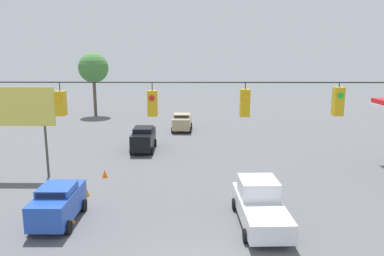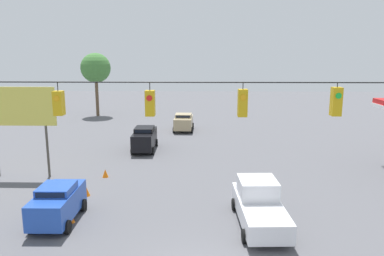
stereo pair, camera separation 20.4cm
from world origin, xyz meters
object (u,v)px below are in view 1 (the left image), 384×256
object	(u,v)px
overhead_signal_span	(201,147)
traffic_cone_second	(86,192)
sedan_black_withflow_far	(143,138)
traffic_cone_third	(105,173)
traffic_cone_nearest	(71,218)
roadside_billboard	(17,111)
sedan_tan_withflow_deep	(182,122)
sedan_blue_parked_shoulder	(58,203)
tree_horizon_left	(93,68)
pickup_truck_white_crossing_near	(260,204)

from	to	relation	value
overhead_signal_span	traffic_cone_second	bearing A→B (deg)	-50.03
sedan_black_withflow_far	traffic_cone_third	size ratio (longest dim) A/B	8.15
traffic_cone_nearest	roadside_billboard	distance (m)	9.94
sedan_tan_withflow_deep	traffic_cone_third	distance (m)	16.40
sedan_blue_parked_shoulder	overhead_signal_span	bearing A→B (deg)	147.18
sedan_blue_parked_shoulder	tree_horizon_left	xyz separation A→B (m)	(6.75, -32.12, 5.34)
overhead_signal_span	pickup_truck_white_crossing_near	size ratio (longest dim) A/B	3.38
sedan_tan_withflow_deep	traffic_cone_nearest	distance (m)	23.14
sedan_blue_parked_shoulder	pickup_truck_white_crossing_near	bearing A→B (deg)	-179.95
sedan_black_withflow_far	traffic_cone_nearest	size ratio (longest dim) A/B	8.15
roadside_billboard	overhead_signal_span	bearing A→B (deg)	136.47
traffic_cone_nearest	roadside_billboard	xyz separation A→B (m)	(5.62, -7.01, 4.25)
overhead_signal_span	roadside_billboard	distance (m)	16.58
sedan_tan_withflow_deep	traffic_cone_second	world-z (taller)	sedan_tan_withflow_deep
traffic_cone_nearest	traffic_cone_second	world-z (taller)	same
sedan_black_withflow_far	sedan_tan_withflow_deep	distance (m)	8.91
overhead_signal_span	tree_horizon_left	bearing A→B (deg)	-69.38
sedan_blue_parked_shoulder	traffic_cone_second	bearing A→B (deg)	-96.24
traffic_cone_nearest	traffic_cone_second	bearing A→B (deg)	-85.75
traffic_cone_second	tree_horizon_left	bearing A→B (deg)	-76.06
pickup_truck_white_crossing_near	tree_horizon_left	size ratio (longest dim) A/B	0.67
traffic_cone_second	pickup_truck_white_crossing_near	bearing A→B (deg)	160.56
traffic_cone_nearest	traffic_cone_third	world-z (taller)	same
pickup_truck_white_crossing_near	sedan_blue_parked_shoulder	bearing A→B (deg)	0.05
sedan_blue_parked_shoulder	traffic_cone_nearest	distance (m)	0.96
tree_horizon_left	overhead_signal_span	bearing A→B (deg)	110.62
overhead_signal_span	traffic_cone_third	size ratio (longest dim) A/B	33.67
pickup_truck_white_crossing_near	sedan_black_withflow_far	bearing A→B (deg)	-61.23
sedan_black_withflow_far	sedan_blue_parked_shoulder	size ratio (longest dim) A/B	1.15
sedan_black_withflow_far	pickup_truck_white_crossing_near	world-z (taller)	pickup_truck_white_crossing_near
sedan_black_withflow_far	tree_horizon_left	size ratio (longest dim) A/B	0.55
pickup_truck_white_crossing_near	tree_horizon_left	world-z (taller)	tree_horizon_left
sedan_black_withflow_far	traffic_cone_third	world-z (taller)	sedan_black_withflow_far
sedan_tan_withflow_deep	traffic_cone_nearest	xyz separation A→B (m)	(4.63, 22.67, -0.69)
overhead_signal_span	sedan_black_withflow_far	size ratio (longest dim) A/B	4.13
pickup_truck_white_crossing_near	tree_horizon_left	bearing A→B (deg)	-62.42
tree_horizon_left	traffic_cone_nearest	bearing A→B (deg)	102.91
sedan_tan_withflow_deep	tree_horizon_left	size ratio (longest dim) A/B	0.46
overhead_signal_span	roadside_billboard	size ratio (longest dim) A/B	3.07
sedan_blue_parked_shoulder	traffic_cone_third	size ratio (longest dim) A/B	7.10
sedan_black_withflow_far	tree_horizon_left	xyz separation A→B (m)	(9.01, -17.97, 5.27)
sedan_tan_withflow_deep	tree_horizon_left	distance (m)	16.28
traffic_cone_nearest	traffic_cone_second	xyz separation A→B (m)	(0.26, -3.55, 0.00)
overhead_signal_span	pickup_truck_white_crossing_near	bearing A→B (deg)	-123.25
pickup_truck_white_crossing_near	traffic_cone_nearest	distance (m)	9.41
sedan_black_withflow_far	traffic_cone_nearest	xyz separation A→B (m)	(1.62, 14.28, -0.78)
traffic_cone_nearest	tree_horizon_left	world-z (taller)	tree_horizon_left
traffic_cone_nearest	tree_horizon_left	bearing A→B (deg)	-77.09
pickup_truck_white_crossing_near	sedan_tan_withflow_deep	world-z (taller)	pickup_truck_white_crossing_near
sedan_tan_withflow_deep	traffic_cone_second	bearing A→B (deg)	75.66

